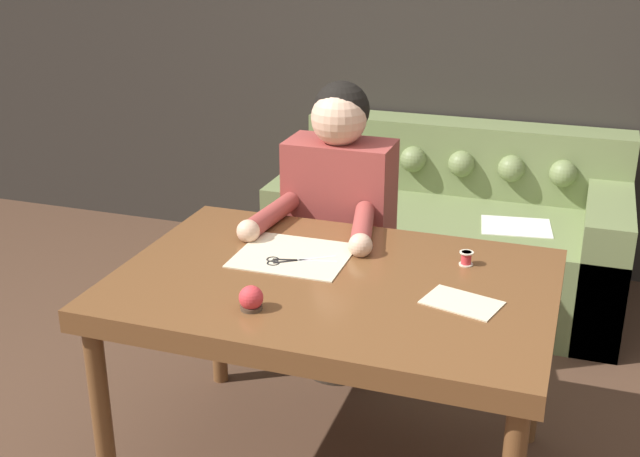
# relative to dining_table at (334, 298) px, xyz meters

# --- Properties ---
(wall_back) EXTENTS (8.00, 0.06, 2.60)m
(wall_back) POSITION_rel_dining_table_xyz_m (0.03, 1.97, 0.65)
(wall_back) COLOR #2D2823
(wall_back) RESTS_ON ground_plane
(dining_table) EXTENTS (1.34, 0.92, 0.72)m
(dining_table) POSITION_rel_dining_table_xyz_m (0.00, 0.00, 0.00)
(dining_table) COLOR brown
(dining_table) RESTS_ON ground_plane
(couch) EXTENTS (1.61, 0.89, 0.80)m
(couch) POSITION_rel_dining_table_xyz_m (0.11, 1.53, -0.36)
(couch) COLOR olive
(couch) RESTS_ON ground_plane
(person) EXTENTS (0.48, 0.63, 1.20)m
(person) POSITION_rel_dining_table_xyz_m (-0.18, 0.63, -0.04)
(person) COLOR #33281E
(person) RESTS_ON ground_plane
(pattern_paper_main) EXTENTS (0.37, 0.32, 0.00)m
(pattern_paper_main) POSITION_rel_dining_table_xyz_m (-0.18, 0.12, 0.07)
(pattern_paper_main) COLOR beige
(pattern_paper_main) RESTS_ON dining_table
(pattern_paper_offcut) EXTENTS (0.24, 0.19, 0.00)m
(pattern_paper_offcut) POSITION_rel_dining_table_xyz_m (0.40, -0.04, 0.07)
(pattern_paper_offcut) COLOR beige
(pattern_paper_offcut) RESTS_ON dining_table
(scissors) EXTENTS (0.23, 0.15, 0.01)m
(scissors) POSITION_rel_dining_table_xyz_m (-0.17, 0.07, 0.07)
(scissors) COLOR silver
(scissors) RESTS_ON dining_table
(thread_spool) EXTENTS (0.04, 0.04, 0.05)m
(thread_spool) POSITION_rel_dining_table_xyz_m (0.37, 0.23, 0.09)
(thread_spool) COLOR red
(thread_spool) RESTS_ON dining_table
(pin_cushion) EXTENTS (0.07, 0.07, 0.07)m
(pin_cushion) POSITION_rel_dining_table_xyz_m (-0.16, -0.28, 0.10)
(pin_cushion) COLOR #4C3828
(pin_cushion) RESTS_ON dining_table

